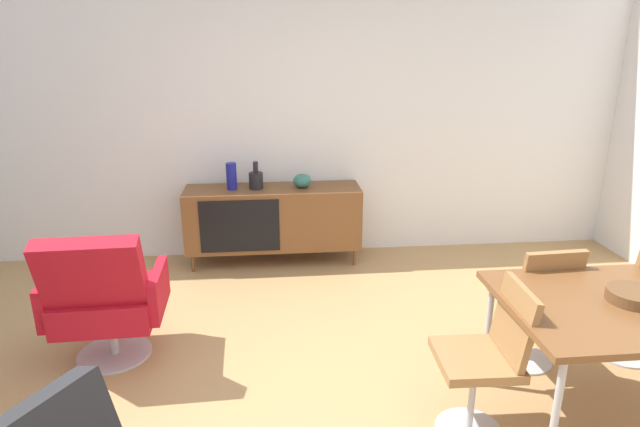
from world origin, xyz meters
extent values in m
plane|color=tan|center=(0.00, 0.00, 0.00)|extent=(8.32, 8.32, 0.00)
cube|color=white|center=(0.00, 2.60, 1.40)|extent=(6.80, 0.12, 2.80)
cube|color=brown|center=(-0.21, 2.30, 0.44)|extent=(1.60, 0.44, 0.56)
cube|color=black|center=(-0.51, 2.08, 0.44)|extent=(0.70, 0.01, 0.48)
cylinder|color=brown|center=(-0.95, 2.13, 0.08)|extent=(0.03, 0.03, 0.16)
cylinder|color=brown|center=(0.53, 2.13, 0.08)|extent=(0.03, 0.03, 0.16)
cylinder|color=brown|center=(-0.95, 2.47, 0.08)|extent=(0.03, 0.03, 0.16)
cylinder|color=brown|center=(0.53, 2.47, 0.08)|extent=(0.03, 0.03, 0.16)
cylinder|color=navy|center=(-0.58, 2.30, 0.84)|extent=(0.09, 0.09, 0.24)
cylinder|color=black|center=(-0.36, 2.30, 0.79)|extent=(0.13, 0.13, 0.15)
cylinder|color=black|center=(-0.36, 2.30, 0.92)|extent=(0.04, 0.04, 0.10)
ellipsoid|color=#337266|center=(0.06, 2.30, 0.78)|extent=(0.17, 0.17, 0.13)
cylinder|color=#B7B7BC|center=(1.03, -0.52, 0.35)|extent=(0.04, 0.04, 0.70)
cylinder|color=#B7B7BC|center=(1.03, 0.26, 0.35)|extent=(0.04, 0.04, 0.70)
cylinder|color=brown|center=(1.60, -0.13, 0.77)|extent=(0.26, 0.26, 0.06)
cube|color=#9E7042|center=(1.40, 0.49, 0.45)|extent=(0.42, 0.42, 0.05)
cube|color=#9E7042|center=(1.41, 0.31, 0.67)|extent=(0.38, 0.11, 0.38)
cylinder|color=#B7B7BC|center=(1.40, 0.49, 0.21)|extent=(0.04, 0.04, 0.42)
cylinder|color=#B7B7BC|center=(1.40, 0.49, 0.01)|extent=(0.36, 0.36, 0.01)
cube|color=#9E7042|center=(0.80, -0.13, 0.45)|extent=(0.41, 0.41, 0.05)
cube|color=#9E7042|center=(0.98, -0.14, 0.67)|extent=(0.10, 0.38, 0.38)
cylinder|color=#B7B7BC|center=(0.80, -0.13, 0.21)|extent=(0.04, 0.04, 0.42)
cube|color=#9E7042|center=(2.10, 0.49, 0.45)|extent=(0.42, 0.42, 0.05)
cylinder|color=#B7B7BC|center=(2.10, 0.49, 0.21)|extent=(0.04, 0.04, 0.42)
cylinder|color=#B7B7BC|center=(2.10, 0.49, 0.01)|extent=(0.36, 0.36, 0.01)
cube|color=red|center=(-1.31, 0.81, 0.38)|extent=(0.62, 0.58, 0.20)
cube|color=red|center=(-1.30, 0.57, 0.69)|extent=(0.61, 0.29, 0.51)
cube|color=red|center=(-0.98, 0.82, 0.46)|extent=(0.08, 0.51, 0.28)
cube|color=red|center=(-1.64, 0.80, 0.46)|extent=(0.08, 0.51, 0.28)
cylinder|color=#B7B7BC|center=(-1.31, 0.81, 0.14)|extent=(0.06, 0.06, 0.28)
cylinder|color=#B7B7BC|center=(-1.31, 0.81, 0.01)|extent=(0.48, 0.48, 0.02)
camera|label=1|loc=(-0.24, -2.45, 2.03)|focal=30.23mm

